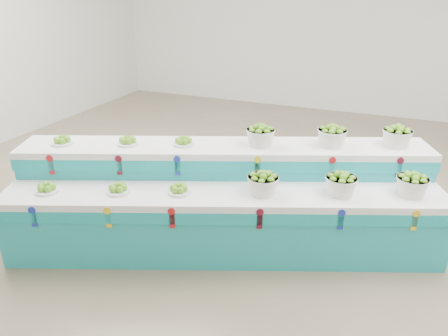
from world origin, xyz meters
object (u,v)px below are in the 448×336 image
Objects in this scene: plate_upper_mid at (128,140)px; display_stand at (224,199)px; basket_upper_right at (397,136)px; basket_lower_left at (263,183)px.

display_stand is at bearing 6.87° from plate_upper_mid.
basket_upper_right is (2.65, 1.05, 0.06)m from plate_upper_mid.
basket_upper_right is (1.13, 1.04, 0.30)m from basket_lower_left.
basket_lower_left is 1.56m from basket_upper_right.
basket_upper_right reaches higher than display_stand.
display_stand is at bearing -149.86° from basket_upper_right.
display_stand is 0.57m from basket_lower_left.
basket_lower_left is 1.32× the size of plate_upper_mid.
basket_lower_left is (0.46, -0.11, 0.32)m from display_stand.
plate_upper_mid is 0.76× the size of basket_upper_right.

